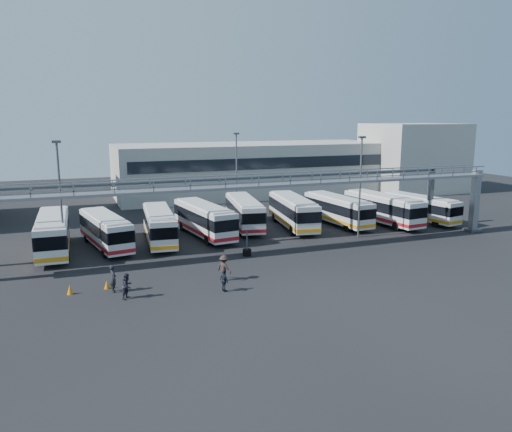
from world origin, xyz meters
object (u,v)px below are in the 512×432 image
object	(u,v)px
pedestrian_c	(224,268)
cone_left	(107,284)
pedestrian_d	(224,281)
bus_2	(105,230)
bus_8	(383,208)
bus_9	(420,207)
bus_3	(159,225)
bus_6	(293,211)
light_pole_back	(236,170)
bus_4	(204,219)
pedestrian_b	(127,286)
tire_stack	(247,252)
bus_1	(53,232)
pedestrian_a	(113,278)
light_pole_mid	(360,181)
light_pole_left	(60,195)
cone_right	(70,290)
bus_7	(338,209)
bus_5	(244,212)

from	to	relation	value
pedestrian_c	cone_left	xyz separation A→B (m)	(-8.39, 1.20, -0.66)
pedestrian_d	cone_left	distance (m)	8.46
bus_2	bus_8	bearing A→B (deg)	-11.03
bus_9	pedestrian_c	size ratio (longest dim) A/B	5.29
bus_3	bus_6	xyz separation A→B (m)	(15.03, 1.53, 0.10)
light_pole_back	cone_left	bearing A→B (deg)	-128.06
bus_2	bus_4	size ratio (longest dim) A/B	0.94
bus_2	bus_9	world-z (taller)	bus_2
bus_2	cone_left	world-z (taller)	bus_2
bus_2	pedestrian_d	distance (m)	16.89
bus_4	pedestrian_b	size ratio (longest dim) A/B	6.36
bus_3	tire_stack	distance (m)	9.93
bus_1	bus_2	world-z (taller)	bus_1
pedestrian_a	pedestrian_b	size ratio (longest dim) A/B	1.11
bus_1	pedestrian_a	size ratio (longest dim) A/B	5.78
light_pole_mid	pedestrian_b	bearing A→B (deg)	-158.34
light_pole_left	bus_9	size ratio (longest dim) A/B	0.99
bus_2	pedestrian_b	xyz separation A→B (m)	(0.28, -14.42, -0.85)
cone_right	light_pole_mid	bearing A→B (deg)	14.79
bus_2	pedestrian_c	world-z (taller)	bus_2
bus_2	bus_7	bearing A→B (deg)	-7.70
light_pole_mid	bus_7	distance (m)	7.36
bus_2	pedestrian_c	distance (m)	15.12
bus_2	bus_7	world-z (taller)	bus_7
bus_3	pedestrian_b	world-z (taller)	bus_3
bus_6	cone_left	bearing A→B (deg)	-138.96
cone_left	bus_3	bearing A→B (deg)	63.79
light_pole_back	light_pole_mid	bearing A→B (deg)	-61.93
bus_4	bus_5	world-z (taller)	bus_4
light_pole_back	bus_3	xyz separation A→B (m)	(-11.34, -10.01, -3.93)
bus_4	pedestrian_c	distance (m)	14.38
cone_left	pedestrian_b	bearing A→B (deg)	-65.41
bus_2	pedestrian_b	size ratio (longest dim) A/B	6.00
bus_4	bus_3	bearing A→B (deg)	-176.31
light_pole_back	tire_stack	xyz separation A→B (m)	(-4.98, -17.50, -5.36)
bus_2	bus_4	xyz separation A→B (m)	(9.80, 1.08, 0.11)
light_pole_mid	pedestrian_b	distance (m)	26.38
bus_1	pedestrian_b	size ratio (longest dim) A/B	6.41
cone_right	bus_2	bearing A→B (deg)	74.56
bus_1	pedestrian_a	distance (m)	13.17
pedestrian_a	bus_1	bearing A→B (deg)	9.21
light_pole_left	bus_7	xyz separation A→B (m)	(29.09, 5.12, -3.93)
bus_9	cone_right	xyz separation A→B (m)	(-38.67, -11.53, -1.35)
light_pole_back	pedestrian_c	world-z (taller)	light_pole_back
light_pole_back	bus_7	xyz separation A→B (m)	(9.09, -8.88, -3.93)
light_pole_back	bus_5	bearing A→B (deg)	-101.91
bus_5	bus_3	bearing A→B (deg)	-153.04
pedestrian_a	pedestrian_b	world-z (taller)	pedestrian_a
bus_7	bus_8	bearing A→B (deg)	-21.28
pedestrian_c	tire_stack	world-z (taller)	tire_stack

